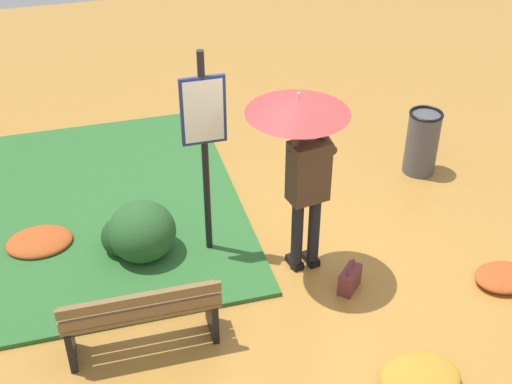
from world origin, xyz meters
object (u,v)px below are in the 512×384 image
(handbag, at_px, (350,279))
(park_bench, at_px, (141,315))
(person_with_umbrella, at_px, (302,139))
(info_sign_post, at_px, (204,134))
(trash_bin, at_px, (422,142))

(handbag, height_order, park_bench, park_bench)
(person_with_umbrella, relative_size, info_sign_post, 0.89)
(person_with_umbrella, bearing_deg, park_bench, 22.04)
(person_with_umbrella, distance_m, info_sign_post, 0.98)
(info_sign_post, distance_m, trash_bin, 3.19)
(trash_bin, bearing_deg, info_sign_post, 16.44)
(person_with_umbrella, bearing_deg, info_sign_post, -32.79)
(person_with_umbrella, height_order, info_sign_post, info_sign_post)
(person_with_umbrella, xyz_separation_m, trash_bin, (-2.08, -1.38, -1.13))
(info_sign_post, bearing_deg, person_with_umbrella, 147.21)
(person_with_umbrella, distance_m, trash_bin, 2.74)
(handbag, relative_size, trash_bin, 0.44)
(person_with_umbrella, bearing_deg, handbag, 132.17)
(handbag, height_order, trash_bin, trash_bin)
(park_bench, height_order, trash_bin, trash_bin)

